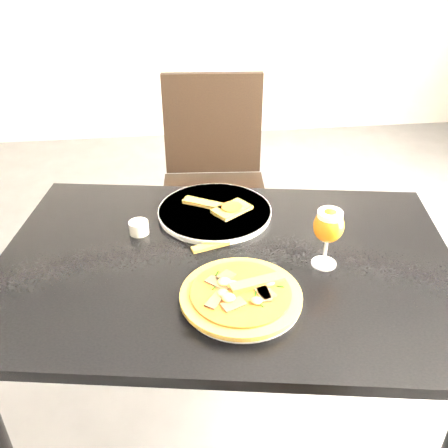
{
  "coord_description": "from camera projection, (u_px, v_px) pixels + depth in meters",
  "views": [
    {
      "loc": [
        0.11,
        -0.8,
        1.52
      ],
      "look_at": [
        0.24,
        0.3,
        0.83
      ],
      "focal_mm": 40.0,
      "sensor_mm": 36.0,
      "label": 1
    }
  ],
  "objects": [
    {
      "name": "beer_glass",
      "position": [
        329.0,
        226.0,
        1.23
      ],
      "size": [
        0.08,
        0.08,
        0.16
      ],
      "color": "silver",
      "rests_on": "dining_table"
    },
    {
      "name": "plate_main",
      "position": [
        242.0,
        298.0,
        1.17
      ],
      "size": [
        0.37,
        0.37,
        0.01
      ],
      "primitive_type": "cylinder",
      "rotation": [
        0.0,
        0.0,
        -0.45
      ],
      "color": "white",
      "rests_on": "dining_table"
    },
    {
      "name": "chair_far",
      "position": [
        214.0,
        182.0,
        2.16
      ],
      "size": [
        0.48,
        0.48,
        0.96
      ],
      "rotation": [
        0.0,
        0.0,
        -0.08
      ],
      "color": "black",
      "rests_on": "ground"
    },
    {
      "name": "pizza",
      "position": [
        241.0,
        294.0,
        1.15
      ],
      "size": [
        0.28,
        0.28,
        0.03
      ],
      "rotation": [
        0.0,
        0.0,
        -0.07
      ],
      "color": "brown",
      "rests_on": "plate_main"
    },
    {
      "name": "crust_scraps",
      "position": [
        223.0,
        207.0,
        1.49
      ],
      "size": [
        0.21,
        0.15,
        0.02
      ],
      "rotation": [
        0.0,
        0.0,
        -0.08
      ],
      "color": "brown",
      "rests_on": "plate_second"
    },
    {
      "name": "dining_table",
      "position": [
        226.0,
        286.0,
        1.36
      ],
      "size": [
        1.32,
        1.0,
        0.75
      ],
      "rotation": [
        0.0,
        0.0,
        -0.17
      ],
      "color": "black",
      "rests_on": "ground"
    },
    {
      "name": "sauce_cup",
      "position": [
        139.0,
        227.0,
        1.4
      ],
      "size": [
        0.06,
        0.06,
        0.04
      ],
      "color": "beige",
      "rests_on": "dining_table"
    },
    {
      "name": "loose_crust",
      "position": [
        210.0,
        246.0,
        1.35
      ],
      "size": [
        0.11,
        0.05,
        0.01
      ],
      "primitive_type": "cube",
      "rotation": [
        0.0,
        0.0,
        0.29
      ],
      "color": "brown",
      "rests_on": "dining_table"
    },
    {
      "name": "plate_second",
      "position": [
        215.0,
        212.0,
        1.5
      ],
      "size": [
        0.45,
        0.45,
        0.02
      ],
      "primitive_type": "cylinder",
      "rotation": [
        0.0,
        0.0,
        -0.49
      ],
      "color": "white",
      "rests_on": "dining_table"
    }
  ]
}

